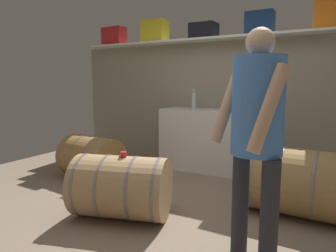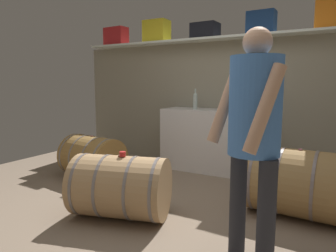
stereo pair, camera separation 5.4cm
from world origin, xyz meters
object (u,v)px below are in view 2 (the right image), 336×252
toolcase_black (205,31)px  toolcase_orange (328,15)px  toolcase_navy (261,23)px  wine_bottle_green (246,101)px  toolcase_yellow (157,32)px  wine_barrel_flank (298,183)px  wine_barrel_near (121,187)px  tasting_cup (123,154)px  work_cabinet (211,140)px  wine_bottle_amber (232,100)px  toolcase_red (116,37)px  wine_bottle_clear (195,101)px  winemaker_pouring (254,124)px  wine_glass (226,104)px  wine_barrel_far (93,157)px

toolcase_black → toolcase_orange: size_ratio=1.13×
toolcase_navy → wine_bottle_green: 1.08m
toolcase_yellow → wine_barrel_flank: size_ratio=0.41×
wine_barrel_near → tasting_cup: size_ratio=16.76×
toolcase_yellow → work_cabinet: (1.05, -0.17, -1.69)m
toolcase_navy → work_cabinet: bearing=-162.6°
wine_bottle_amber → wine_barrel_near: (-0.47, -2.03, -0.76)m
toolcase_red → wine_bottle_green: size_ratio=1.32×
toolcase_yellow → toolcase_navy: toolcase_yellow is taller
work_cabinet → wine_bottle_clear: bearing=-169.8°
wine_bottle_clear → wine_barrel_near: size_ratio=0.30×
tasting_cup → toolcase_orange: bearing=53.4°
toolcase_orange → toolcase_navy: bearing=177.1°
toolcase_black → wine_bottle_amber: 1.14m
tasting_cup → winemaker_pouring: (1.27, -0.20, 0.39)m
work_cabinet → wine_barrel_flank: (1.34, -1.11, -0.13)m
work_cabinet → wine_barrel_near: bearing=-95.0°
wine_glass → tasting_cup: size_ratio=2.33×
wine_bottle_green → toolcase_black: bearing=168.4°
tasting_cup → winemaker_pouring: bearing=-8.7°
toolcase_yellow → toolcase_orange: bearing=-0.0°
toolcase_black → wine_barrel_flank: size_ratio=0.40×
toolcase_orange → winemaker_pouring: size_ratio=0.21×
toolcase_red → tasting_cup: 3.14m
wine_bottle_green → winemaker_pouring: winemaker_pouring is taller
toolcase_orange → wine_bottle_green: toolcase_orange is taller
toolcase_red → wine_bottle_clear: bearing=-4.2°
toolcase_black → toolcase_red: bearing=-178.0°
wine_bottle_clear → wine_barrel_near: bearing=-87.8°
work_cabinet → wine_barrel_near: (-0.17, -1.97, -0.16)m
wine_bottle_green → wine_barrel_flank: wine_bottle_green is taller
toolcase_red → wine_glass: size_ratio=2.85×
toolcase_orange → wine_barrel_far: toolcase_orange is taller
wine_barrel_near → winemaker_pouring: winemaker_pouring is taller
wine_bottle_green → winemaker_pouring: bearing=-74.0°
toolcase_navy → tasting_cup: (-0.77, -2.14, -1.50)m
toolcase_navy → wine_glass: (-0.37, -0.31, -1.11)m
toolcase_orange → wine_bottle_clear: size_ratio=1.12×
winemaker_pouring → tasting_cup: bearing=27.1°
toolcase_orange → wine_bottle_clear: 2.03m
wine_bottle_clear → wine_barrel_far: wine_bottle_clear is taller
wine_bottle_clear → wine_bottle_amber: size_ratio=0.93×
wine_bottle_clear → wine_barrel_flank: 2.04m
wine_bottle_green → wine_barrel_near: wine_bottle_green is taller
wine_bottle_green → toolcase_navy: bearing=47.3°
toolcase_red → work_cabinet: toolcase_red is taller
wine_bottle_amber → winemaker_pouring: bearing=-69.4°
wine_glass → wine_barrel_far: (-1.53, -1.04, -0.72)m
wine_barrel_near → winemaker_pouring: (1.31, -0.20, 0.72)m
toolcase_yellow → wine_bottle_amber: 1.73m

